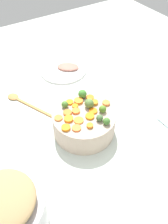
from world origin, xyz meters
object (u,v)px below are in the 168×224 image
at_px(casserole_dish, 122,216).
at_px(serving_bowl_carrots, 84,122).
at_px(metal_pot, 9,214).
at_px(ham_plate, 63,69).
at_px(wooden_spoon, 22,101).

bearing_deg(casserole_dish, serving_bowl_carrots, 74.92).
bearing_deg(metal_pot, ham_plate, 50.20).
xyz_separation_m(metal_pot, casserole_dish, (0.30, -0.19, -0.03)).
distance_m(serving_bowl_carrots, wooden_spoon, 0.37).
relative_size(serving_bowl_carrots, ham_plate, 0.99).
bearing_deg(ham_plate, wooden_spoon, -157.78).
distance_m(metal_pot, ham_plate, 0.87).
height_order(metal_pot, casserole_dish, metal_pot).
distance_m(casserole_dish, ham_plate, 0.89).
bearing_deg(serving_bowl_carrots, casserole_dish, -105.08).
bearing_deg(serving_bowl_carrots, wooden_spoon, 116.72).
xyz_separation_m(casserole_dish, ham_plate, (0.25, 0.85, -0.04)).
height_order(metal_pot, wooden_spoon, metal_pot).
height_order(serving_bowl_carrots, casserole_dish, serving_bowl_carrots).
xyz_separation_m(serving_bowl_carrots, ham_plate, (0.14, 0.46, -0.05)).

